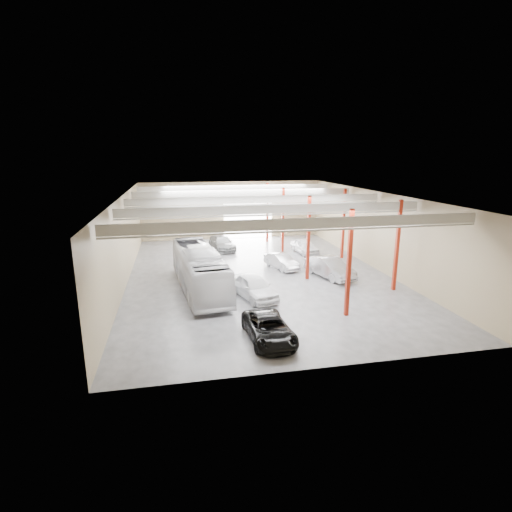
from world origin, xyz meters
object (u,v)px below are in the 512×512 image
object	(u,v)px
coach_bus	(199,269)
car_row_c	(222,243)
car_row_b	(281,261)
car_row_a	(254,287)
car_right_near	(330,267)
car_right_far	(305,246)
black_sedan	(269,329)

from	to	relation	value
coach_bus	car_row_c	xyz separation A→B (m)	(3.26, 12.95, -0.89)
coach_bus	car_row_b	world-z (taller)	coach_bus
car_row_a	car_row_b	distance (m)	8.15
car_row_b	car_row_c	world-z (taller)	car_row_c
car_right_near	car_right_far	distance (m)	8.62
car_row_b	car_right_far	size ratio (longest dim) A/B	0.95
black_sedan	car_right_near	bearing A→B (deg)	50.96
car_row_a	car_row_b	size ratio (longest dim) A/B	1.19
black_sedan	car_right_far	bearing A→B (deg)	63.66
car_row_c	car_right_near	xyz separation A→B (m)	(7.83, -11.87, 0.11)
car_row_c	car_right_near	bearing A→B (deg)	-65.47
black_sedan	car_right_far	xyz separation A→B (m)	(8.44, 19.20, 0.04)
car_row_a	black_sedan	bearing A→B (deg)	-109.82
car_row_b	car_right_near	world-z (taller)	car_right_near
black_sedan	car_row_a	size ratio (longest dim) A/B	1.01
car_right_far	black_sedan	bearing A→B (deg)	-121.12
car_right_near	car_right_far	world-z (taller)	car_right_near
car_row_a	car_right_near	bearing A→B (deg)	11.28
coach_bus	car_row_c	distance (m)	13.38
coach_bus	car_row_c	bearing A→B (deg)	69.71
car_row_a	car_right_far	size ratio (longest dim) A/B	1.14
car_row_a	car_right_far	world-z (taller)	car_row_a
car_row_a	car_row_b	bearing A→B (deg)	45.11
coach_bus	car_row_a	world-z (taller)	coach_bus
coach_bus	car_row_c	world-z (taller)	coach_bus
black_sedan	car_row_a	xyz separation A→B (m)	(0.51, 6.90, 0.15)
car_row_a	car_row_c	xyz separation A→B (m)	(-0.51, 15.57, -0.09)
car_row_a	car_right_near	xyz separation A→B (m)	(7.31, 3.70, 0.02)
car_row_b	car_row_a	bearing A→B (deg)	-136.94
car_row_a	car_right_near	world-z (taller)	car_right_near
car_row_a	car_right_near	size ratio (longest dim) A/B	0.95
car_right_near	car_row_c	bearing A→B (deg)	106.61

